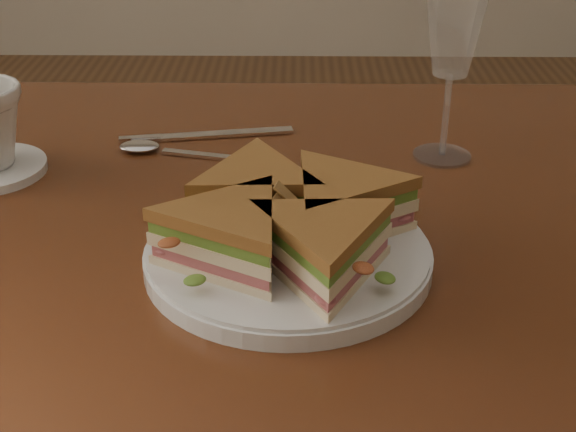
# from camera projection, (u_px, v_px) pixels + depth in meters

# --- Properties ---
(table) EXTENTS (1.20, 0.80, 0.75)m
(table) POSITION_uv_depth(u_px,v_px,m) (236.00, 290.00, 0.87)
(table) COLOR #3C1B0D
(table) RESTS_ON ground
(plate) EXTENTS (0.26, 0.26, 0.02)m
(plate) POSITION_uv_depth(u_px,v_px,m) (288.00, 257.00, 0.73)
(plate) COLOR white
(plate) RESTS_ON table
(sandwich_wedges) EXTENTS (0.29, 0.29, 0.06)m
(sandwich_wedges) POSITION_uv_depth(u_px,v_px,m) (288.00, 221.00, 0.71)
(sandwich_wedges) COLOR #F7E2B6
(sandwich_wedges) RESTS_ON plate
(crisps_mound) EXTENTS (0.09, 0.09, 0.05)m
(crisps_mound) POSITION_uv_depth(u_px,v_px,m) (288.00, 225.00, 0.71)
(crisps_mound) COLOR #C95B19
(crisps_mound) RESTS_ON plate
(spoon) EXTENTS (0.18, 0.06, 0.01)m
(spoon) POSITION_uv_depth(u_px,v_px,m) (157.00, 149.00, 0.95)
(spoon) COLOR silver
(spoon) RESTS_ON table
(knife) EXTENTS (0.21, 0.05, 0.00)m
(knife) POSITION_uv_depth(u_px,v_px,m) (201.00, 136.00, 0.99)
(knife) COLOR silver
(knife) RESTS_ON table
(wine_glass) EXTENTS (0.07, 0.07, 0.21)m
(wine_glass) POSITION_uv_depth(u_px,v_px,m) (454.00, 32.00, 0.87)
(wine_glass) COLOR white
(wine_glass) RESTS_ON table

